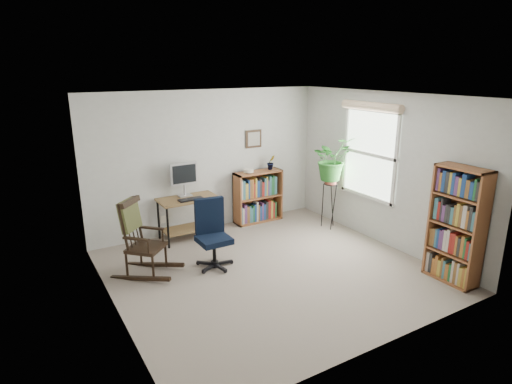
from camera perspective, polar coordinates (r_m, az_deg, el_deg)
floor at (r=6.11m, az=1.95°, el=-10.41°), size 4.20×4.00×0.00m
ceiling at (r=5.47m, az=2.20°, el=12.66°), size 4.20×4.00×0.00m
wall_back at (r=7.38m, az=-6.38°, el=4.13°), size 4.20×0.00×2.40m
wall_front at (r=4.22m, az=16.97°, el=-5.94°), size 4.20×0.00×2.40m
wall_left at (r=4.91m, az=-19.04°, el=-2.98°), size 0.00×4.00×2.40m
wall_right at (r=7.00m, az=16.70°, el=2.86°), size 0.00×4.00×2.40m
window at (r=7.13m, az=14.85°, el=4.89°), size 0.12×1.20×1.50m
desk at (r=7.16m, az=-8.92°, el=-3.47°), size 0.97×0.53×0.70m
monitor at (r=7.10m, az=-9.57°, el=1.63°), size 0.46×0.16×0.56m
keyboard at (r=6.94m, az=-8.68°, el=-0.97°), size 0.40×0.15×0.02m
office_chair at (r=6.04m, az=-5.65°, el=-5.66°), size 0.61×0.61×0.99m
rocking_chair at (r=5.99m, az=-14.52°, el=-5.87°), size 1.05×1.06×1.08m
low_bookshelf at (r=7.81m, az=0.28°, el=-0.60°), size 0.90×0.30×0.95m
tall_bookshelf at (r=6.12m, az=25.19°, el=-4.07°), size 0.29×0.68×1.55m
plant_stand at (r=7.61m, az=9.77°, el=-1.33°), size 0.27×0.27×0.94m
spider_plant at (r=7.35m, az=10.20°, el=7.11°), size 1.69×1.88×1.46m
potted_plant_small at (r=7.83m, az=2.01°, el=3.41°), size 0.13×0.24×0.11m
framed_picture at (r=7.70m, az=-0.29°, el=7.09°), size 0.32×0.04×0.32m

